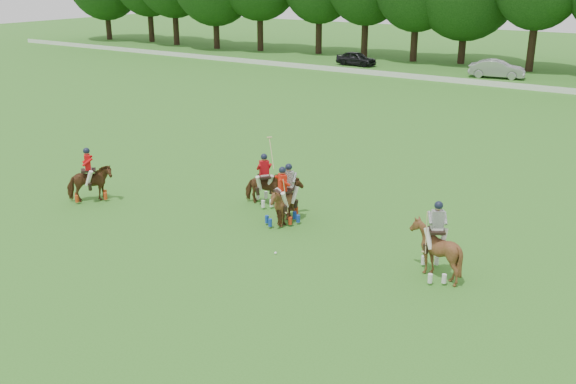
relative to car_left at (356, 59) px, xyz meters
The scene contains 10 objects.
ground 45.08m from the car_left, 70.55° to the right, with size 180.00×180.00×0.00m, color #347120.
boundary_rail 15.67m from the car_left, 16.69° to the right, with size 120.00×0.10×0.44m, color white.
car_left is the anchor object (origin of this frame).
car_mid 13.60m from the car_left, ahead, with size 1.62×4.65×1.53m, color #A1A0A6.
polo_red_a 41.29m from the car_left, 77.21° to the right, with size 1.77×1.89×2.23m.
polo_red_b 39.75m from the car_left, 67.50° to the right, with size 1.77×1.78×2.64m.
polo_red_c 41.70m from the car_left, 65.96° to the right, with size 1.77×1.80×2.21m.
polo_stripe_a 41.28m from the car_left, 65.75° to the right, with size 1.38×1.93×2.21m.
polo_stripe_b 45.35m from the car_left, 59.30° to the right, with size 1.99×2.05×2.41m.
polo_ball 44.31m from the car_left, 65.68° to the right, with size 0.09×0.09×0.09m, color white.
Camera 1 is at (14.19, -13.69, 8.86)m, focal length 40.00 mm.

